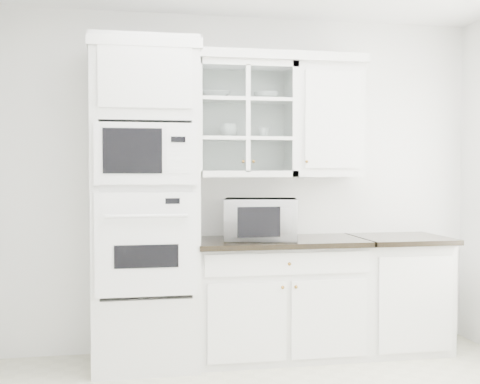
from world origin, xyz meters
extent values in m
cube|color=white|center=(0.00, 1.74, 1.35)|extent=(4.00, 0.02, 2.70)
cube|color=silver|center=(-0.75, 1.43, 1.20)|extent=(0.76, 0.65, 2.40)
cube|color=white|center=(-0.75, 1.09, 0.94)|extent=(0.70, 0.03, 0.72)
cube|color=black|center=(-0.75, 1.07, 0.86)|extent=(0.44, 0.01, 0.16)
cube|color=white|center=(-0.75, 1.09, 1.56)|extent=(0.70, 0.03, 0.43)
cube|color=black|center=(-0.84, 1.07, 1.58)|extent=(0.40, 0.01, 0.31)
cube|color=silver|center=(0.28, 1.45, 0.44)|extent=(1.30, 0.60, 0.88)
cube|color=black|center=(0.28, 1.42, 0.90)|extent=(1.32, 0.67, 0.04)
cube|color=silver|center=(1.28, 1.45, 0.44)|extent=(0.70, 0.60, 0.88)
cube|color=black|center=(1.28, 1.42, 0.90)|extent=(0.72, 0.67, 0.04)
cube|color=silver|center=(0.03, 1.58, 1.85)|extent=(0.80, 0.33, 0.90)
cube|color=silver|center=(0.03, 1.58, 1.70)|extent=(0.74, 0.29, 0.02)
cube|color=silver|center=(0.03, 1.58, 2.00)|extent=(0.74, 0.29, 0.02)
cube|color=silver|center=(0.71, 1.58, 1.85)|extent=(0.55, 0.33, 0.90)
cube|color=white|center=(-0.07, 1.56, 2.33)|extent=(2.14, 0.38, 0.07)
imported|color=white|center=(0.13, 1.42, 1.08)|extent=(0.63, 0.56, 0.32)
imported|color=white|center=(-0.20, 1.60, 2.04)|extent=(0.26, 0.26, 0.06)
imported|color=white|center=(0.21, 1.58, 2.04)|extent=(0.21, 0.21, 0.06)
imported|color=white|center=(-0.09, 1.59, 1.76)|extent=(0.17, 0.17, 0.11)
imported|color=white|center=(0.19, 1.57, 1.75)|extent=(0.10, 0.10, 0.08)
camera|label=1|loc=(-0.86, -3.09, 1.45)|focal=45.00mm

